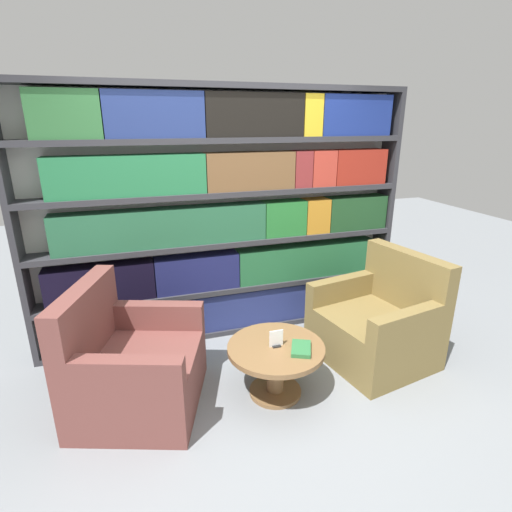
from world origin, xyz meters
TOP-DOWN VIEW (x-y plane):
  - ground_plane at (0.00, 0.00)m, footprint 14.00×14.00m
  - bookshelf at (0.05, 1.41)m, footprint 3.59×0.30m
  - armchair_left at (-0.95, 0.48)m, footprint 1.11×1.15m
  - armchair_right at (1.16, 0.47)m, footprint 1.00×1.05m
  - coffee_table at (0.10, 0.27)m, footprint 0.75×0.75m
  - table_sign at (0.10, 0.27)m, footprint 0.11×0.06m
  - stray_book at (0.26, 0.15)m, footprint 0.22×0.26m

SIDE VIEW (x-z plane):
  - ground_plane at x=0.00m, z-range 0.00..0.00m
  - coffee_table at x=0.10m, z-range 0.09..0.52m
  - armchair_left at x=-0.95m, z-range -0.16..0.80m
  - armchair_right at x=1.16m, z-range -0.16..0.80m
  - stray_book at x=0.26m, z-range 0.43..0.46m
  - table_sign at x=0.10m, z-range 0.42..0.55m
  - bookshelf at x=0.05m, z-range -0.02..2.35m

